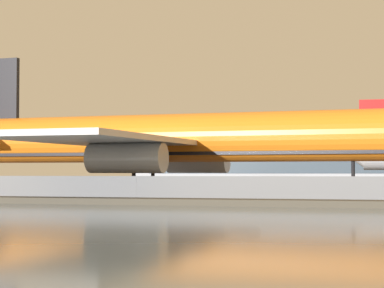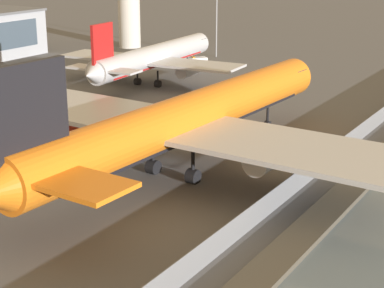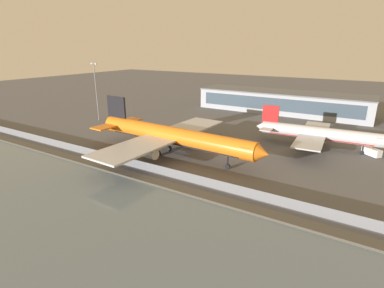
{
  "view_description": "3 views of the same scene",
  "coord_description": "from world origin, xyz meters",
  "px_view_note": "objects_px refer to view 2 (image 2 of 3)",
  "views": [
    {
      "loc": [
        22.03,
        -75.62,
        2.52
      ],
      "look_at": [
        1.37,
        -3.7,
        5.35
      ],
      "focal_mm": 70.0,
      "sensor_mm": 36.0,
      "label": 1
    },
    {
      "loc": [
        -56.55,
        -38.14,
        23.72
      ],
      "look_at": [
        0.33,
        -3.12,
        2.54
      ],
      "focal_mm": 60.0,
      "sensor_mm": 36.0,
      "label": 2
    },
    {
      "loc": [
        46.59,
        -69.24,
        29.7
      ],
      "look_at": [
        5.69,
        -2.86,
        4.34
      ],
      "focal_mm": 28.0,
      "sensor_mm": 36.0,
      "label": 3
    }
  ],
  "objects_px": {
    "cargo_jet_orange": "(187,119)",
    "ops_van": "(193,63)",
    "passenger_jet_silver": "(153,58)",
    "baggage_tug": "(79,125)"
  },
  "relations": [
    {
      "from": "baggage_tug",
      "to": "ops_van",
      "type": "xyz_separation_m",
      "value": [
        43.68,
        9.37,
        0.47
      ]
    },
    {
      "from": "passenger_jet_silver",
      "to": "baggage_tug",
      "type": "height_order",
      "value": "passenger_jet_silver"
    },
    {
      "from": "ops_van",
      "to": "passenger_jet_silver",
      "type": "bearing_deg",
      "value": -176.02
    },
    {
      "from": "cargo_jet_orange",
      "to": "ops_van",
      "type": "xyz_separation_m",
      "value": [
        49.28,
        29.54,
        -4.5
      ]
    },
    {
      "from": "cargo_jet_orange",
      "to": "baggage_tug",
      "type": "relative_size",
      "value": 16.18
    },
    {
      "from": "cargo_jet_orange",
      "to": "passenger_jet_silver",
      "type": "distance_m",
      "value": 44.79
    },
    {
      "from": "cargo_jet_orange",
      "to": "ops_van",
      "type": "relative_size",
      "value": 10.55
    },
    {
      "from": "baggage_tug",
      "to": "ops_van",
      "type": "distance_m",
      "value": 44.67
    },
    {
      "from": "cargo_jet_orange",
      "to": "baggage_tug",
      "type": "distance_m",
      "value": 21.51
    },
    {
      "from": "cargo_jet_orange",
      "to": "baggage_tug",
      "type": "height_order",
      "value": "cargo_jet_orange"
    }
  ]
}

